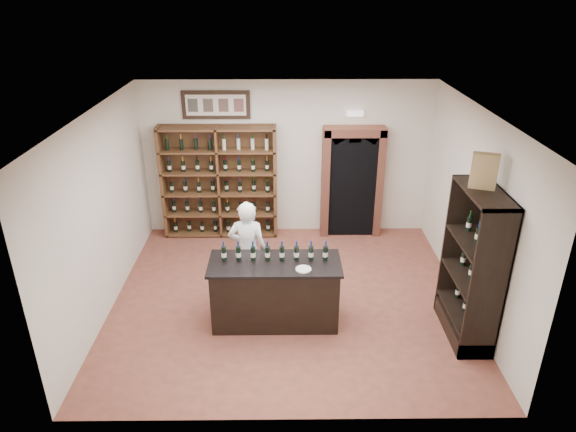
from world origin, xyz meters
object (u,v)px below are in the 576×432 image
object	(u,v)px
counter_bottle_0	(224,254)
side_cabinet	(471,288)
shopkeeper	(248,250)
wine_crate	(484,171)
tasting_counter	(275,293)
wine_shelf	(220,182)

from	to	relation	value
counter_bottle_0	side_cabinet	world-z (taller)	side_cabinet
shopkeeper	wine_crate	size ratio (longest dim) A/B	3.54
tasting_counter	shopkeeper	bearing A→B (deg)	121.61
tasting_counter	shopkeeper	xyz separation A→B (m)	(-0.43, 0.70, 0.32)
shopkeeper	wine_crate	bearing A→B (deg)	167.46
wine_shelf	wine_crate	xyz separation A→B (m)	(3.77, -3.14, 1.33)
wine_crate	counter_bottle_0	bearing A→B (deg)	-164.31
counter_bottle_0	wine_crate	bearing A→B (deg)	-4.59
tasting_counter	wine_crate	size ratio (longest dim) A/B	4.08
wine_shelf	shopkeeper	xyz separation A→B (m)	(0.67, -2.23, -0.29)
tasting_counter	side_cabinet	distance (m)	2.75
tasting_counter	side_cabinet	world-z (taller)	side_cabinet
tasting_counter	side_cabinet	xyz separation A→B (m)	(2.72, -0.30, 0.26)
counter_bottle_0	tasting_counter	bearing A→B (deg)	-5.49
wine_shelf	wine_crate	size ratio (longest dim) A/B	4.78
wine_shelf	shopkeeper	size ratio (longest dim) A/B	1.35
counter_bottle_0	side_cabinet	bearing A→B (deg)	-6.12
wine_shelf	side_cabinet	world-z (taller)	same
shopkeeper	counter_bottle_0	bearing A→B (deg)	69.49
tasting_counter	counter_bottle_0	xyz separation A→B (m)	(-0.72, 0.07, 0.61)
tasting_counter	wine_crate	xyz separation A→B (m)	(2.67, -0.20, 1.94)
wine_shelf	shopkeeper	world-z (taller)	wine_shelf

